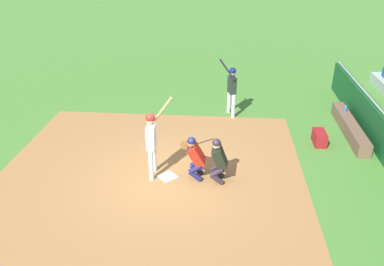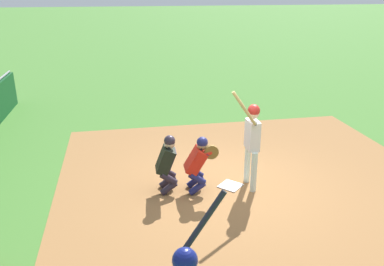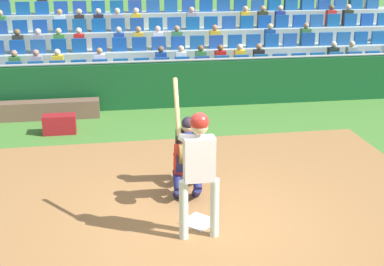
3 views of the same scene
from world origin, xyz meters
name	(u,v)px [view 3 (image 3 of 3)]	position (x,y,z in m)	size (l,w,h in m)	color
ground_plane	(199,223)	(0.00, 0.00, 0.00)	(160.00, 160.00, 0.00)	#43772E
infield_dirt_patch	(204,239)	(0.00, 0.50, 0.00)	(8.45, 8.60, 0.01)	#97673B
home_plate_marker	(199,222)	(0.00, 0.00, 0.02)	(0.44, 0.44, 0.02)	white
batter_at_plate	(198,161)	(0.08, 0.41, 1.19)	(0.60, 0.69, 2.26)	silver
catcher_crouching	(187,162)	(0.07, -0.74, 0.71)	(0.48, 0.71, 1.26)	navy
home_plate_umpire	(188,148)	(-0.04, -1.39, 0.71)	(0.47, 0.47, 1.30)	#2C222F
dugout_wall	(159,85)	(0.00, -6.30, 0.60)	(15.59, 0.24, 1.26)	#124821
dugout_bench	(26,111)	(3.29, -5.75, 0.22)	(3.50, 0.40, 0.44)	brown
equipment_duffel_bag	(59,124)	(2.41, -4.58, 0.22)	(0.72, 0.36, 0.43)	maroon
bleacher_stand	(147,50)	(-0.01, -10.41, 0.75)	(17.87, 3.65, 2.59)	#95A6A0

